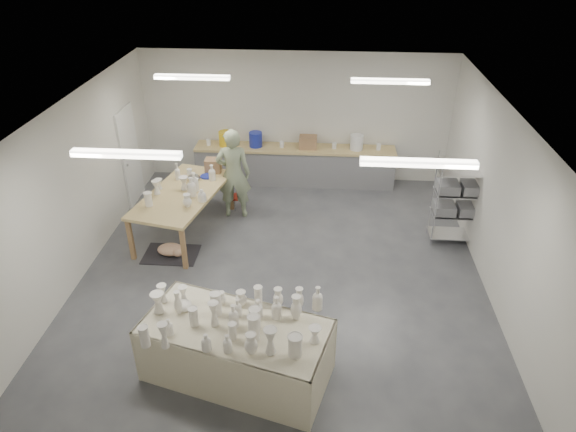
# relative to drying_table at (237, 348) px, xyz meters

# --- Properties ---
(room) EXTENTS (8.00, 8.02, 3.00)m
(room) POSITION_rel_drying_table_xyz_m (0.30, 2.34, 1.59)
(room) COLOR #424449
(room) RESTS_ON ground
(back_counter) EXTENTS (4.60, 0.60, 1.24)m
(back_counter) POSITION_rel_drying_table_xyz_m (0.40, 5.93, 0.02)
(back_counter) COLOR tan
(back_counter) RESTS_ON ground
(wire_shelf) EXTENTS (0.88, 0.48, 1.80)m
(wire_shelf) POSITION_rel_drying_table_xyz_m (3.61, 3.65, 0.45)
(wire_shelf) COLOR silver
(wire_shelf) RESTS_ON ground
(drying_table) EXTENTS (2.69, 1.82, 1.25)m
(drying_table) POSITION_rel_drying_table_xyz_m (0.00, 0.00, 0.00)
(drying_table) COLOR olive
(drying_table) RESTS_ON ground
(work_table) EXTENTS (1.67, 2.59, 1.27)m
(work_table) POSITION_rel_drying_table_xyz_m (-1.56, 3.67, 0.43)
(work_table) COLOR tan
(work_table) RESTS_ON ground
(rug) EXTENTS (1.00, 0.70, 0.02)m
(rug) POSITION_rel_drying_table_xyz_m (-1.71, 2.76, -0.46)
(rug) COLOR black
(rug) RESTS_ON ground
(cat) EXTENTS (0.58, 0.50, 0.21)m
(cat) POSITION_rel_drying_table_xyz_m (-1.69, 2.74, -0.34)
(cat) COLOR white
(cat) RESTS_ON rug
(potter) EXTENTS (0.74, 0.52, 1.92)m
(potter) POSITION_rel_drying_table_xyz_m (-0.74, 4.33, 0.49)
(potter) COLOR #93A27D
(potter) RESTS_ON ground
(red_stool) EXTENTS (0.39, 0.39, 0.30)m
(red_stool) POSITION_rel_drying_table_xyz_m (-0.74, 4.60, -0.20)
(red_stool) COLOR #AC2618
(red_stool) RESTS_ON ground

